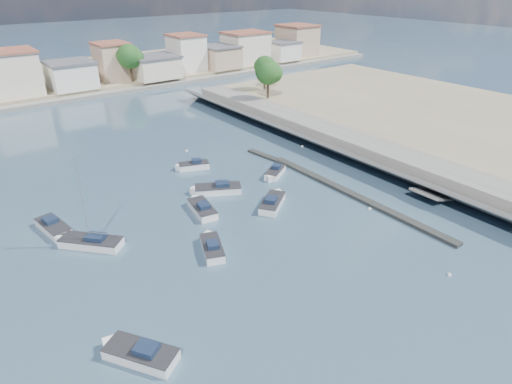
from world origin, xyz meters
The scene contains 18 objects.
ground centered at (0.00, 40.00, 0.00)m, with size 400.00×400.00×0.00m, color #273C4F.
seawall_walkway centered at (18.50, 13.00, 0.90)m, with size 5.00×90.00×1.80m, color slate.
seawall_embankment centered at (40.10, 12.99, 0.85)m, with size 49.65×90.00×2.90m.
breakwater centered at (6.90, 12.69, 0.17)m, with size 2.00×31.02×0.35m.
far_shore_land centered at (0.00, 92.00, 0.70)m, with size 160.00×40.00×1.40m, color gray.
far_shore_quay centered at (0.00, 71.00, 0.40)m, with size 160.00×2.50×0.80m, color slate.
far_town centered at (10.71, 76.92, 4.93)m, with size 113.01×12.80×8.35m.
shore_trees centered at (8.34, 68.11, 6.22)m, with size 74.56×38.32×7.92m.
motorboat_a centered at (-21.70, 2.94, 0.38)m, with size 4.21×5.04×1.48m.
motorboat_b centered at (-8.42, 17.14, 0.38)m, with size 2.59×5.11×1.48m.
motorboat_c centered at (-4.87, 19.98, 0.38)m, with size 5.59×4.27×1.48m.
motorboat_d centered at (3.37, 19.34, 0.38)m, with size 4.05×3.26×1.48m.
motorboat_e centered at (-11.39, 10.37, 0.38)m, with size 3.07×4.61×1.48m.
motorboat_f centered at (-3.64, 27.48, 0.38)m, with size 4.30×2.80×1.48m.
motorboat_g centered at (-21.84, 22.30, 0.38)m, with size 2.50×5.26×1.48m.
motorboat_h centered at (-1.57, 13.62, 0.38)m, with size 4.82×4.18×1.48m.
sailboat centered at (-20.00, 17.87, 0.42)m, with size 5.25×5.48×9.00m.
mooring_buoys centered at (3.65, 16.25, 0.05)m, with size 19.38×38.41×0.38m.
Camera 1 is at (-27.66, -17.61, 22.31)m, focal length 30.00 mm.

